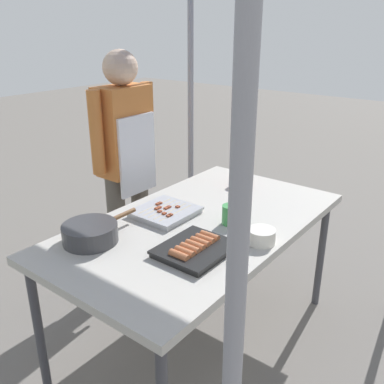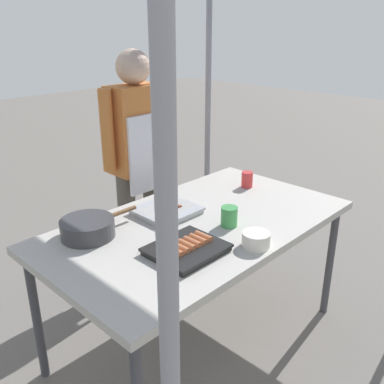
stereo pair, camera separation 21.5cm
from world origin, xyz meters
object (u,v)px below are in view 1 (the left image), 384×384
at_px(tray_meat_skewers, 165,212).
at_px(vendor_woman, 126,153).
at_px(drink_cup_by_wok, 230,215).
at_px(tray_grilled_sausages, 195,249).
at_px(condiment_bowl, 261,236).
at_px(stall_table, 200,231).
at_px(cooking_wok, 91,232).
at_px(drink_cup_near_edge, 238,178).

height_order(tray_meat_skewers, vendor_woman, vendor_woman).
distance_m(drink_cup_by_wok, vendor_woman, 0.93).
xyz_separation_m(tray_grilled_sausages, condiment_bowl, (0.26, -0.18, 0.01)).
xyz_separation_m(tray_grilled_sausages, tray_meat_skewers, (0.22, 0.37, -0.00)).
distance_m(stall_table, cooking_wok, 0.56).
relative_size(tray_meat_skewers, condiment_bowl, 2.34).
xyz_separation_m(tray_meat_skewers, condiment_bowl, (0.04, -0.55, 0.02)).
bearing_deg(tray_grilled_sausages, stall_table, 33.20).
xyz_separation_m(stall_table, drink_cup_near_edge, (0.57, 0.13, 0.10)).
relative_size(tray_grilled_sausages, vendor_woman, 0.21).
distance_m(tray_grilled_sausages, drink_cup_near_edge, 0.89).
relative_size(stall_table, cooking_wok, 3.86).
height_order(stall_table, tray_grilled_sausages, tray_grilled_sausages).
bearing_deg(drink_cup_near_edge, drink_cup_by_wok, -151.92).
bearing_deg(cooking_wok, vendor_woman, 35.01).
distance_m(tray_meat_skewers, condiment_bowl, 0.55).
bearing_deg(stall_table, tray_grilled_sausages, -146.80).
bearing_deg(tray_grilled_sausages, drink_cup_by_wok, 6.41).
xyz_separation_m(tray_grilled_sausages, cooking_wok, (-0.21, 0.45, 0.03)).
height_order(cooking_wok, drink_cup_by_wok, drink_cup_by_wok).
bearing_deg(vendor_woman, condiment_bowl, 77.78).
xyz_separation_m(stall_table, cooking_wok, (-0.48, 0.27, 0.10)).
height_order(condiment_bowl, drink_cup_by_wok, drink_cup_by_wok).
bearing_deg(stall_table, cooking_wok, 150.67).
height_order(stall_table, vendor_woman, vendor_woman).
relative_size(tray_meat_skewers, cooking_wok, 0.73).
height_order(stall_table, cooking_wok, cooking_wok).
xyz_separation_m(condiment_bowl, drink_cup_by_wok, (0.08, 0.22, 0.02)).
distance_m(stall_table, tray_grilled_sausages, 0.33).
relative_size(tray_meat_skewers, drink_cup_near_edge, 3.15).
height_order(stall_table, drink_cup_by_wok, drink_cup_by_wok).
height_order(drink_cup_near_edge, drink_cup_by_wok, drink_cup_by_wok).
height_order(tray_grilled_sausages, condiment_bowl, condiment_bowl).
relative_size(cooking_wok, condiment_bowl, 3.20).
bearing_deg(drink_cup_near_edge, vendor_woman, 117.28).
height_order(drink_cup_near_edge, vendor_woman, vendor_woman).
bearing_deg(condiment_bowl, drink_cup_near_edge, 40.21).
bearing_deg(stall_table, drink_cup_near_edge, 12.69).
relative_size(stall_table, vendor_woman, 1.03).
bearing_deg(cooking_wok, tray_grilled_sausages, -64.56).
distance_m(cooking_wok, condiment_bowl, 0.79).
bearing_deg(drink_cup_near_edge, tray_meat_skewers, 174.04).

